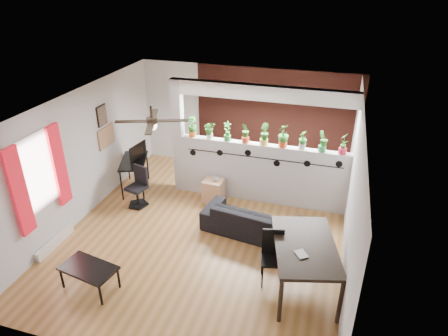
% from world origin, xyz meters
% --- Properties ---
extents(room_shell, '(6.30, 7.10, 2.90)m').
position_xyz_m(room_shell, '(0.00, 0.00, 1.30)').
color(room_shell, brown).
rests_on(room_shell, ground).
extents(partition_wall, '(3.60, 0.18, 1.35)m').
position_xyz_m(partition_wall, '(0.80, 1.50, 0.68)').
color(partition_wall, '#BCBCC1').
rests_on(partition_wall, ground).
extents(ceiling_header, '(3.60, 0.18, 0.30)m').
position_xyz_m(ceiling_header, '(0.80, 1.50, 2.45)').
color(ceiling_header, white).
rests_on(ceiling_header, room_shell).
extents(pier_column, '(0.22, 0.20, 2.60)m').
position_xyz_m(pier_column, '(-1.11, 1.50, 1.30)').
color(pier_column, '#BCBCC1').
rests_on(pier_column, ground).
extents(brick_panel, '(3.90, 0.05, 2.60)m').
position_xyz_m(brick_panel, '(0.80, 2.97, 1.30)').
color(brick_panel, '#9D3C2D').
rests_on(brick_panel, ground).
extents(vine_decal, '(3.31, 0.01, 0.30)m').
position_xyz_m(vine_decal, '(0.80, 1.40, 1.08)').
color(vine_decal, black).
rests_on(vine_decal, partition_wall).
extents(window_assembly, '(0.09, 1.30, 1.55)m').
position_xyz_m(window_assembly, '(-2.56, -1.20, 1.51)').
color(window_assembly, white).
rests_on(window_assembly, room_shell).
extents(baseboard_heater, '(0.08, 1.00, 0.18)m').
position_xyz_m(baseboard_heater, '(-2.54, -1.20, 0.09)').
color(baseboard_heater, silver).
rests_on(baseboard_heater, ground).
extents(corkboard, '(0.03, 0.60, 0.45)m').
position_xyz_m(corkboard, '(-2.58, 0.95, 1.35)').
color(corkboard, '#9D6E4B').
rests_on(corkboard, room_shell).
extents(framed_art, '(0.03, 0.34, 0.44)m').
position_xyz_m(framed_art, '(-2.58, 0.90, 1.85)').
color(framed_art, '#8C7259').
rests_on(framed_art, room_shell).
extents(ceiling_fan, '(1.19, 1.19, 0.43)m').
position_xyz_m(ceiling_fan, '(-0.80, -0.30, 2.31)').
color(ceiling_fan, black).
rests_on(ceiling_fan, room_shell).
extents(potted_plant_0, '(0.29, 0.29, 0.44)m').
position_xyz_m(potted_plant_0, '(-0.78, 1.50, 1.58)').
color(potted_plant_0, orange).
rests_on(potted_plant_0, partition_wall).
extents(potted_plant_1, '(0.24, 0.23, 0.38)m').
position_xyz_m(potted_plant_1, '(-0.38, 1.50, 1.56)').
color(potted_plant_1, silver).
rests_on(potted_plant_1, partition_wall).
extents(potted_plant_2, '(0.24, 0.20, 0.42)m').
position_xyz_m(potted_plant_2, '(0.01, 1.50, 1.57)').
color(potted_plant_2, green).
rests_on(potted_plant_2, partition_wall).
extents(potted_plant_3, '(0.24, 0.27, 0.43)m').
position_xyz_m(potted_plant_3, '(0.41, 1.50, 1.58)').
color(potted_plant_3, red).
rests_on(potted_plant_3, partition_wall).
extents(potted_plant_4, '(0.29, 0.31, 0.46)m').
position_xyz_m(potted_plant_4, '(0.80, 1.50, 1.59)').
color(potted_plant_4, '#D2C64A').
rests_on(potted_plant_4, partition_wall).
extents(potted_plant_5, '(0.30, 0.32, 0.48)m').
position_xyz_m(potted_plant_5, '(1.20, 1.50, 1.60)').
color(potted_plant_5, '#CE4418').
rests_on(potted_plant_5, partition_wall).
extents(potted_plant_6, '(0.15, 0.19, 0.39)m').
position_xyz_m(potted_plant_6, '(1.59, 1.50, 1.56)').
color(potted_plant_6, silver).
rests_on(potted_plant_6, partition_wall).
extents(potted_plant_7, '(0.28, 0.27, 0.44)m').
position_xyz_m(potted_plant_7, '(1.98, 1.50, 1.58)').
color(potted_plant_7, '#338D48').
rests_on(potted_plant_7, partition_wall).
extents(potted_plant_8, '(0.26, 0.28, 0.44)m').
position_xyz_m(potted_plant_8, '(2.38, 1.50, 1.58)').
color(potted_plant_8, red).
rests_on(potted_plant_8, partition_wall).
extents(sofa, '(2.01, 1.02, 0.56)m').
position_xyz_m(sofa, '(0.92, 0.26, 0.28)').
color(sofa, black).
rests_on(sofa, ground).
extents(cube_shelf, '(0.45, 0.40, 0.52)m').
position_xyz_m(cube_shelf, '(-0.21, 1.16, 0.26)').
color(cube_shelf, tan).
rests_on(cube_shelf, ground).
extents(cup, '(0.15, 0.15, 0.10)m').
position_xyz_m(cup, '(-0.16, 1.16, 0.57)').
color(cup, gray).
rests_on(cup, cube_shelf).
extents(computer_desk, '(0.86, 1.15, 0.75)m').
position_xyz_m(computer_desk, '(-2.10, 1.16, 0.67)').
color(computer_desk, black).
rests_on(computer_desk, ground).
extents(monitor, '(0.34, 0.10, 0.19)m').
position_xyz_m(monitor, '(-2.10, 1.31, 0.84)').
color(monitor, black).
rests_on(monitor, computer_desk).
extents(office_chair, '(0.46, 0.47, 0.89)m').
position_xyz_m(office_chair, '(-1.70, 0.55, 0.39)').
color(office_chair, black).
rests_on(office_chair, ground).
extents(dining_table, '(1.29, 1.72, 0.84)m').
position_xyz_m(dining_table, '(1.97, -0.95, 0.75)').
color(dining_table, black).
rests_on(dining_table, ground).
extents(book, '(0.24, 0.26, 0.02)m').
position_xyz_m(book, '(1.87, -1.25, 0.85)').
color(book, gray).
rests_on(book, dining_table).
extents(folding_chair, '(0.45, 0.45, 0.93)m').
position_xyz_m(folding_chair, '(1.47, -0.89, 0.55)').
color(folding_chair, black).
rests_on(folding_chair, ground).
extents(coffee_table, '(0.97, 0.65, 0.42)m').
position_xyz_m(coffee_table, '(-1.29, -1.95, 0.37)').
color(coffee_table, black).
rests_on(coffee_table, ground).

